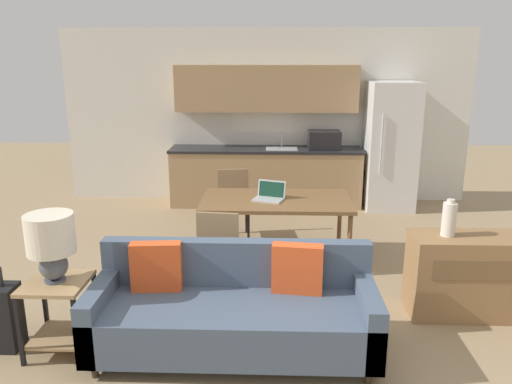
% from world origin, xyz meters
% --- Properties ---
extents(ground_plane, '(20.00, 20.00, 0.00)m').
position_xyz_m(ground_plane, '(0.00, 0.00, 0.00)').
color(ground_plane, '#9E8460').
extents(wall_back, '(6.40, 0.07, 2.70)m').
position_xyz_m(wall_back, '(-0.00, 4.63, 1.35)').
color(wall_back, silver).
rests_on(wall_back, ground_plane).
extents(kitchen_counter, '(2.96, 0.65, 2.15)m').
position_xyz_m(kitchen_counter, '(0.02, 4.33, 0.84)').
color(kitchen_counter, tan).
rests_on(kitchen_counter, ground_plane).
extents(refrigerator, '(0.72, 0.78, 1.92)m').
position_xyz_m(refrigerator, '(1.89, 4.21, 0.96)').
color(refrigerator, white).
rests_on(refrigerator, ground_plane).
extents(dining_table, '(1.66, 0.93, 0.73)m').
position_xyz_m(dining_table, '(0.15, 2.02, 0.67)').
color(dining_table, brown).
rests_on(dining_table, ground_plane).
extents(couch, '(2.18, 0.80, 0.85)m').
position_xyz_m(couch, '(-0.18, 0.20, 0.34)').
color(couch, '#3D2D1E').
rests_on(couch, ground_plane).
extents(side_table, '(0.47, 0.47, 0.60)m').
position_xyz_m(side_table, '(-1.55, 0.12, 0.40)').
color(side_table, tan).
rests_on(side_table, ground_plane).
extents(table_lamp, '(0.36, 0.36, 0.54)m').
position_xyz_m(table_lamp, '(-1.55, 0.13, 0.93)').
color(table_lamp, '#4C515B').
rests_on(table_lamp, side_table).
extents(credenza, '(1.15, 0.45, 0.75)m').
position_xyz_m(credenza, '(1.93, 0.84, 0.37)').
color(credenza, olive).
rests_on(credenza, ground_plane).
extents(vase, '(0.12, 0.12, 0.33)m').
position_xyz_m(vase, '(1.65, 0.85, 0.90)').
color(vase, beige).
rests_on(vase, credenza).
extents(dining_chair_near_left, '(0.46, 0.46, 0.86)m').
position_xyz_m(dining_chair_near_left, '(-0.39, 1.19, 0.49)').
color(dining_chair_near_left, '#997A56').
rests_on(dining_chair_near_left, ground_plane).
extents(dining_chair_far_left, '(0.47, 0.47, 0.86)m').
position_xyz_m(dining_chair_far_left, '(-0.39, 2.81, 0.49)').
color(dining_chair_far_left, '#997A56').
rests_on(dining_chair_far_left, ground_plane).
extents(laptop, '(0.38, 0.34, 0.20)m').
position_xyz_m(laptop, '(0.08, 2.01, 0.78)').
color(laptop, '#B7BABC').
rests_on(laptop, dining_table).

